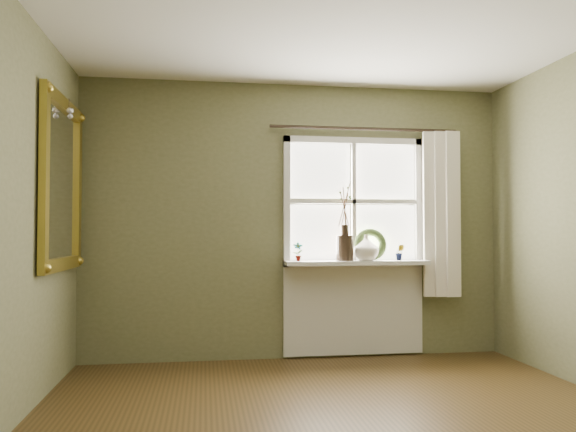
% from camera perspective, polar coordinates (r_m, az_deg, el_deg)
% --- Properties ---
extents(wall_back, '(4.00, 0.10, 2.60)m').
position_cam_1_polar(wall_back, '(5.38, 0.80, -0.46)').
color(wall_back, '#646542').
rests_on(wall_back, ground).
extents(window_frame, '(1.36, 0.06, 1.24)m').
position_cam_1_polar(window_frame, '(5.44, 6.66, 1.44)').
color(window_frame, silver).
rests_on(window_frame, wall_back).
extents(window_sill, '(1.36, 0.26, 0.04)m').
position_cam_1_polar(window_sill, '(5.33, 6.99, -4.74)').
color(window_sill, silver).
rests_on(window_sill, wall_back).
extents(window_apron, '(1.36, 0.04, 0.88)m').
position_cam_1_polar(window_apron, '(5.48, 6.69, -9.28)').
color(window_apron, silver).
rests_on(window_apron, ground).
extents(dark_jug, '(0.17, 0.17, 0.24)m').
position_cam_1_polar(dark_jug, '(5.29, 5.79, -3.26)').
color(dark_jug, black).
rests_on(dark_jug, window_sill).
extents(cream_vase, '(0.28, 0.28, 0.24)m').
position_cam_1_polar(cream_vase, '(5.35, 7.95, -3.20)').
color(cream_vase, silver).
rests_on(cream_vase, window_sill).
extents(wreath, '(0.32, 0.15, 0.32)m').
position_cam_1_polar(wreath, '(5.40, 8.39, -3.22)').
color(wreath, '#31451E').
rests_on(wreath, window_sill).
extents(potted_plant_left, '(0.10, 0.07, 0.18)m').
position_cam_1_polar(potted_plant_left, '(5.20, 1.02, -3.63)').
color(potted_plant_left, '#31451E').
rests_on(potted_plant_left, window_sill).
extents(potted_plant_right, '(0.10, 0.09, 0.15)m').
position_cam_1_polar(potted_plant_right, '(5.45, 11.29, -3.63)').
color(potted_plant_right, '#31451E').
rests_on(potted_plant_right, window_sill).
extents(curtain, '(0.36, 0.12, 1.59)m').
position_cam_1_polar(curtain, '(5.62, 15.23, 0.21)').
color(curtain, silver).
rests_on(curtain, wall_back).
extents(curtain_rod, '(1.84, 0.03, 0.03)m').
position_cam_1_polar(curtain_rod, '(5.49, 7.81, 8.78)').
color(curtain_rod, black).
rests_on(curtain_rod, wall_back).
extents(gilt_mirror, '(0.10, 1.12, 1.34)m').
position_cam_1_polar(gilt_mirror, '(4.70, -21.96, 3.09)').
color(gilt_mirror, white).
rests_on(gilt_mirror, wall_left).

